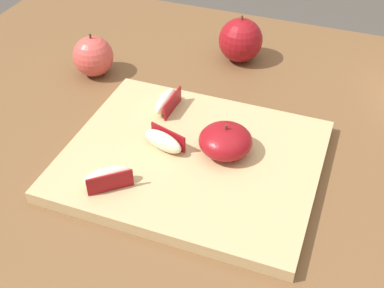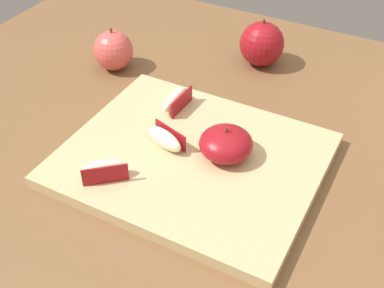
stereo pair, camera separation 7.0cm
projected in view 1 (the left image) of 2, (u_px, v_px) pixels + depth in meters
dining_table at (222, 209)px, 0.80m from camera, size 1.22×0.96×0.76m
cutting_board at (192, 159)px, 0.72m from camera, size 0.36×0.30×0.02m
apple_half_skin_up at (225, 142)px, 0.71m from camera, size 0.08×0.08×0.05m
apple_wedge_right at (164, 141)px, 0.72m from camera, size 0.07×0.04×0.03m
apple_wedge_left at (108, 177)px, 0.66m from camera, size 0.06×0.06×0.03m
apple_wedge_near_knife at (167, 101)px, 0.79m from camera, size 0.03×0.07×0.03m
whole_apple_red_delicious at (241, 40)px, 0.93m from camera, size 0.08×0.08×0.09m
whole_apple_pink_lady at (93, 56)px, 0.89m from camera, size 0.07×0.07×0.08m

